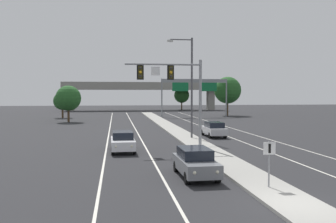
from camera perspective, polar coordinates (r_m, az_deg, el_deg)
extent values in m
plane|color=#28282B|center=(16.34, 19.01, -13.66)|extent=(260.00, 260.00, 0.00)
cube|color=#9E9B93|center=(33.05, 4.61, -5.07)|extent=(2.40, 110.00, 0.15)
cube|color=silver|center=(39.28, -4.38, -3.92)|extent=(0.14, 100.00, 0.01)
cube|color=silver|center=(40.97, 8.88, -3.67)|extent=(0.14, 100.00, 0.01)
cube|color=silver|center=(39.21, -9.21, -3.96)|extent=(0.14, 100.00, 0.01)
cube|color=silver|center=(42.05, 13.20, -3.55)|extent=(0.14, 100.00, 0.01)
cylinder|color=gray|center=(30.59, 5.00, 1.21)|extent=(0.24, 0.24, 7.20)
cylinder|color=gray|center=(30.13, -0.75, 7.29)|extent=(6.18, 0.16, 0.16)
cube|color=black|center=(30.21, 0.41, 6.04)|extent=(0.56, 0.06, 1.20)
cube|color=#38330F|center=(30.17, 0.42, 6.04)|extent=(0.32, 0.32, 1.00)
sphere|color=#282828|center=(30.02, 0.47, 6.67)|extent=(0.22, 0.22, 0.22)
sphere|color=#F2A819|center=(30.00, 0.46, 6.06)|extent=(0.22, 0.22, 0.22)
sphere|color=#282828|center=(29.98, 0.46, 5.45)|extent=(0.22, 0.22, 0.22)
cube|color=black|center=(29.94, -4.30, 6.06)|extent=(0.56, 0.06, 1.20)
cube|color=#38330F|center=(29.90, -4.30, 6.06)|extent=(0.32, 0.32, 1.00)
sphere|color=#282828|center=(29.76, -4.28, 6.70)|extent=(0.22, 0.22, 0.22)
sphere|color=#F2A819|center=(29.74, -4.27, 6.08)|extent=(0.22, 0.22, 0.22)
sphere|color=#282828|center=(29.72, -4.27, 5.47)|extent=(0.22, 0.22, 0.22)
cube|color=white|center=(30.00, -1.93, 6.25)|extent=(0.70, 0.04, 0.70)
cylinder|color=gray|center=(18.31, 15.31, -7.81)|extent=(0.08, 0.08, 2.20)
cube|color=white|center=(18.16, 15.38, -5.50)|extent=(0.60, 0.03, 0.60)
cube|color=black|center=(18.14, 15.41, -5.51)|extent=(0.12, 0.01, 0.44)
cylinder|color=#4C4C51|center=(37.23, 3.69, 3.65)|extent=(0.20, 0.20, 10.00)
cylinder|color=#4C4C51|center=(37.40, 2.03, 11.03)|extent=(2.20, 0.12, 0.12)
cube|color=#B7B7B2|center=(37.21, 0.33, 10.84)|extent=(0.56, 0.28, 0.20)
cube|color=slate|center=(20.51, 4.25, -8.23)|extent=(1.90, 4.44, 0.70)
cube|color=black|center=(20.62, 4.12, -6.39)|extent=(1.64, 2.41, 0.56)
sphere|color=#EAE5C6|center=(18.59, 7.60, -9.24)|extent=(0.18, 0.18, 0.18)
sphere|color=#EAE5C6|center=(18.30, 4.10, -9.42)|extent=(0.18, 0.18, 0.18)
cylinder|color=black|center=(19.38, 7.64, -9.96)|extent=(0.23, 0.64, 0.64)
cylinder|color=black|center=(18.98, 2.94, -10.20)|extent=(0.23, 0.64, 0.64)
cylinder|color=black|center=(22.20, 5.36, -8.30)|extent=(0.23, 0.64, 0.64)
cylinder|color=black|center=(21.86, 1.25, -8.47)|extent=(0.23, 0.64, 0.64)
cube|color=silver|center=(29.44, -7.00, -4.88)|extent=(1.88, 4.43, 0.70)
cube|color=black|center=(29.58, -7.02, -3.61)|extent=(1.63, 2.40, 0.56)
sphere|color=#EAE5C6|center=(27.31, -5.61, -5.37)|extent=(0.18, 0.18, 0.18)
sphere|color=#EAE5C6|center=(27.26, -8.04, -5.39)|extent=(0.18, 0.18, 0.18)
cylinder|color=black|center=(28.05, -5.24, -5.97)|extent=(0.23, 0.64, 0.64)
cylinder|color=black|center=(27.99, -8.52, -6.01)|extent=(0.23, 0.64, 0.64)
cylinder|color=black|center=(31.01, -5.61, -5.13)|extent=(0.23, 0.64, 0.64)
cylinder|color=black|center=(30.96, -8.58, -5.17)|extent=(0.23, 0.64, 0.64)
cube|color=#B7B7BC|center=(39.57, 7.05, -2.92)|extent=(1.85, 4.42, 0.70)
cube|color=black|center=(39.31, 7.14, -2.03)|extent=(1.61, 2.39, 0.56)
sphere|color=#EAE5C6|center=(41.52, 5.47, -2.57)|extent=(0.18, 0.18, 0.18)
sphere|color=#EAE5C6|center=(41.81, 7.00, -2.54)|extent=(0.18, 0.18, 0.18)
cylinder|color=black|center=(40.85, 5.40, -3.22)|extent=(0.23, 0.64, 0.64)
cylinder|color=black|center=(41.26, 7.55, -3.17)|extent=(0.23, 0.64, 0.64)
cylinder|color=black|center=(37.96, 6.50, -3.69)|extent=(0.23, 0.64, 0.64)
cylinder|color=black|center=(38.41, 8.81, -3.63)|extent=(0.23, 0.64, 0.64)
cylinder|color=gray|center=(71.96, -0.97, 2.12)|extent=(0.28, 0.28, 7.50)
cylinder|color=gray|center=(74.69, 8.98, 2.11)|extent=(0.28, 0.28, 7.50)
cube|color=gray|center=(73.09, 4.11, 4.75)|extent=(13.00, 0.36, 0.70)
cube|color=#0F6033|center=(72.31, 1.92, 3.82)|extent=(3.20, 0.08, 1.70)
cube|color=#0F6033|center=(73.52, 6.32, 3.79)|extent=(3.20, 0.08, 1.70)
cube|color=gray|center=(101.30, -4.00, 3.69)|extent=(42.40, 6.40, 1.10)
cube|color=gray|center=(98.33, -3.88, 4.30)|extent=(42.40, 0.36, 0.90)
cube|color=gray|center=(101.75, -14.85, 1.70)|extent=(1.80, 2.40, 5.65)
cube|color=gray|center=(104.43, 6.58, 1.80)|extent=(1.80, 2.40, 5.65)
cylinder|color=#4C3823|center=(61.54, -15.09, -0.55)|extent=(0.36, 0.36, 2.22)
sphere|color=#235623|center=(61.45, -15.12, 2.00)|extent=(4.07, 4.07, 4.07)
cylinder|color=#4C3823|center=(77.92, 9.16, 0.50)|extent=(0.36, 0.36, 3.06)
sphere|color=#235623|center=(77.86, 9.18, 3.27)|extent=(5.59, 5.59, 5.59)
cylinder|color=#4C3823|center=(105.69, 2.12, 0.94)|extent=(0.36, 0.36, 2.37)
sphere|color=#235623|center=(105.63, 2.12, 2.52)|extent=(4.34, 4.34, 4.34)
cylinder|color=#4C3823|center=(72.27, -15.94, -0.23)|extent=(0.36, 0.36, 1.85)
sphere|color=#235623|center=(72.19, -15.97, 1.58)|extent=(3.38, 3.38, 3.38)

